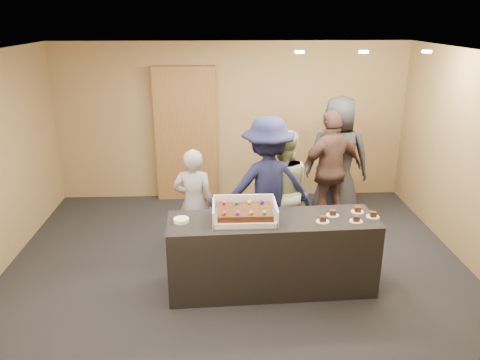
{
  "coord_description": "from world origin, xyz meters",
  "views": [
    {
      "loc": [
        -0.2,
        -5.43,
        3.13
      ],
      "look_at": [
        0.04,
        0.0,
        1.18
      ],
      "focal_mm": 35.0,
      "sensor_mm": 36.0,
      "label": 1
    }
  ],
  "objects": [
    {
      "name": "person_dark_suit",
      "position": [
        1.62,
        1.45,
        0.98
      ],
      "size": [
        1.06,
        0.8,
        1.96
      ],
      "primitive_type": "imported",
      "rotation": [
        0.0,
        0.0,
        2.94
      ],
      "color": "#26262B",
      "rests_on": "floor"
    },
    {
      "name": "slice_a",
      "position": [
        0.95,
        -0.66,
        0.92
      ],
      "size": [
        0.15,
        0.15,
        0.07
      ],
      "color": "white",
      "rests_on": "serving_counter"
    },
    {
      "name": "plate_stack",
      "position": [
        -0.65,
        -0.59,
        0.92
      ],
      "size": [
        0.17,
        0.17,
        0.04
      ],
      "primitive_type": "cylinder",
      "color": "white",
      "rests_on": "serving_counter"
    },
    {
      "name": "person_server_grey",
      "position": [
        -0.56,
        0.29,
        0.75
      ],
      "size": [
        0.59,
        0.42,
        1.5
      ],
      "primitive_type": "imported",
      "rotation": [
        0.0,
        0.0,
        3.02
      ],
      "color": "#96969B",
      "rests_on": "floor"
    },
    {
      "name": "cake_box",
      "position": [
        0.07,
        -0.54,
        0.95
      ],
      "size": [
        0.72,
        0.5,
        0.21
      ],
      "color": "white",
      "rests_on": "serving_counter"
    },
    {
      "name": "slice_c",
      "position": [
        1.33,
        -0.67,
        0.92
      ],
      "size": [
        0.15,
        0.15,
        0.07
      ],
      "color": "white",
      "rests_on": "serving_counter"
    },
    {
      "name": "storage_cabinet",
      "position": [
        -0.78,
        2.41,
        1.15
      ],
      "size": [
        1.05,
        0.15,
        2.31
      ],
      "primitive_type": "cube",
      "color": "brown",
      "rests_on": "floor"
    },
    {
      "name": "room",
      "position": [
        0.0,
        0.0,
        1.35
      ],
      "size": [
        6.04,
        6.0,
        2.7
      ],
      "color": "black",
      "rests_on": "ground"
    },
    {
      "name": "person_sage_man",
      "position": [
        0.63,
        0.5,
        0.84
      ],
      "size": [
        0.83,
        0.66,
        1.69
      ],
      "primitive_type": "imported",
      "rotation": [
        0.0,
        0.0,
        3.12
      ],
      "color": "#A3B07F",
      "rests_on": "floor"
    },
    {
      "name": "slice_d",
      "position": [
        1.42,
        -0.41,
        0.92
      ],
      "size": [
        0.15,
        0.15,
        0.07
      ],
      "color": "white",
      "rests_on": "serving_counter"
    },
    {
      "name": "slice_e",
      "position": [
        1.56,
        -0.55,
        0.92
      ],
      "size": [
        0.15,
        0.15,
        0.07
      ],
      "color": "white",
      "rests_on": "serving_counter"
    },
    {
      "name": "person_navy_man",
      "position": [
        0.42,
        0.37,
        0.95
      ],
      "size": [
        1.31,
        0.88,
        1.89
      ],
      "primitive_type": "imported",
      "rotation": [
        0.0,
        0.0,
        3.29
      ],
      "color": "#171A3C",
      "rests_on": "floor"
    },
    {
      "name": "slice_b",
      "position": [
        1.1,
        -0.49,
        0.92
      ],
      "size": [
        0.15,
        0.15,
        0.07
      ],
      "color": "white",
      "rests_on": "serving_counter"
    },
    {
      "name": "person_brown_extra",
      "position": [
        1.46,
        1.17,
        0.9
      ],
      "size": [
        1.15,
        0.78,
        1.81
      ],
      "primitive_type": "imported",
      "rotation": [
        0.0,
        0.0,
        3.49
      ],
      "color": "brown",
      "rests_on": "floor"
    },
    {
      "name": "ceiling_spotlights",
      "position": [
        1.6,
        0.5,
        2.67
      ],
      "size": [
        1.72,
        0.12,
        0.03
      ],
      "color": "#FFEAC6",
      "rests_on": "ceiling"
    },
    {
      "name": "serving_counter",
      "position": [
        0.39,
        -0.56,
        0.45
      ],
      "size": [
        2.43,
        0.81,
        0.9
      ],
      "primitive_type": "cube",
      "rotation": [
        0.0,
        0.0,
        0.04
      ],
      "color": "black",
      "rests_on": "floor"
    },
    {
      "name": "sheet_cake",
      "position": [
        0.07,
        -0.56,
        1.0
      ],
      "size": [
        0.62,
        0.43,
        0.12
      ],
      "color": "#3E210E",
      "rests_on": "cake_box"
    }
  ]
}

